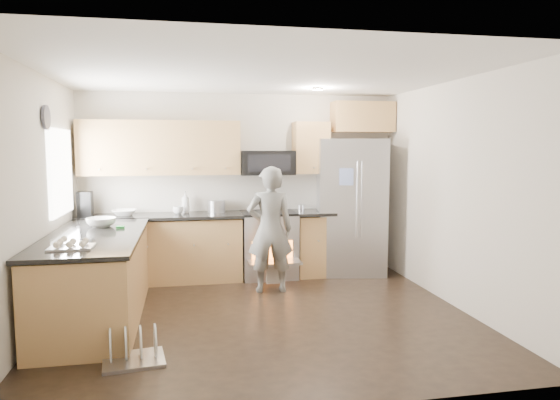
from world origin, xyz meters
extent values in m
plane|color=black|center=(0.00, 0.00, 0.00)|extent=(4.50, 4.50, 0.00)
cube|color=beige|center=(0.00, 2.00, 1.30)|extent=(4.50, 0.04, 2.60)
cube|color=beige|center=(0.00, -2.00, 1.30)|extent=(4.50, 0.04, 2.60)
cube|color=beige|center=(-2.25, 0.00, 1.30)|extent=(0.04, 4.00, 2.60)
cube|color=beige|center=(2.25, 0.00, 1.30)|extent=(0.04, 4.00, 2.60)
cube|color=white|center=(0.00, 0.00, 2.60)|extent=(4.50, 4.00, 0.04)
cube|color=white|center=(-2.23, 1.00, 1.55)|extent=(0.04, 1.00, 1.00)
cylinder|color=beige|center=(0.90, 1.10, 2.58)|extent=(0.14, 0.14, 0.02)
cylinder|color=#474754|center=(-2.22, 0.45, 2.15)|extent=(0.03, 0.26, 0.26)
cube|color=#AD7E45|center=(-1.12, 1.70, 0.43)|extent=(2.15, 0.60, 0.87)
cube|color=black|center=(-1.12, 1.69, 0.91)|extent=(2.19, 0.64, 0.04)
cube|color=#AD7E45|center=(1.00, 1.70, 0.43)|extent=(0.50, 0.60, 0.87)
cube|color=black|center=(1.00, 1.69, 0.91)|extent=(0.54, 0.64, 0.04)
cube|color=#AD7E45|center=(-1.12, 1.83, 1.83)|extent=(2.16, 0.33, 0.74)
cube|color=#AD7E45|center=(1.00, 1.83, 1.83)|extent=(0.50, 0.33, 0.74)
cube|color=#AD7E45|center=(1.78, 1.83, 2.28)|extent=(0.90, 0.33, 0.44)
imported|color=silver|center=(-1.61, 1.72, 0.96)|extent=(0.32, 0.32, 0.08)
imported|color=silver|center=(-0.80, 1.87, 1.07)|extent=(0.11, 0.12, 0.30)
imported|color=silver|center=(-0.90, 1.72, 0.98)|extent=(0.14, 0.14, 0.11)
cylinder|color=#B7B7BC|center=(-0.37, 1.82, 1.01)|extent=(0.25, 0.25, 0.17)
cube|color=black|center=(-2.10, 1.68, 1.09)|extent=(0.18, 0.22, 0.33)
cylinder|color=#B7B7BC|center=(0.86, 1.84, 0.96)|extent=(0.09, 0.09, 0.07)
cube|color=#AD7E45|center=(-1.75, 0.25, 0.43)|extent=(0.90, 2.30, 0.87)
cube|color=black|center=(-1.75, 0.25, 0.91)|extent=(0.96, 2.36, 0.04)
imported|color=white|center=(-1.76, 0.76, 0.98)|extent=(0.33, 0.33, 0.10)
cube|color=green|center=(-1.53, 0.60, 0.94)|extent=(0.09, 0.06, 0.03)
cube|color=#B7B7BC|center=(-1.82, -0.49, 0.96)|extent=(0.38, 0.29, 0.08)
cube|color=#B7B7BC|center=(0.35, 1.68, 0.45)|extent=(0.76, 0.62, 0.90)
cube|color=black|center=(0.35, 1.68, 0.92)|extent=(0.76, 0.60, 0.03)
cube|color=orange|center=(0.35, 1.36, 0.40)|extent=(0.56, 0.02, 0.34)
cube|color=#B7B7BC|center=(0.35, 1.20, 0.32)|extent=(0.70, 0.34, 0.03)
cube|color=white|center=(0.35, 1.15, 0.18)|extent=(0.24, 0.03, 0.28)
cube|color=black|center=(0.35, 1.80, 1.62)|extent=(0.76, 0.40, 0.34)
cube|color=#B7B7BC|center=(1.57, 1.70, 0.98)|extent=(1.07, 0.90, 1.96)
cylinder|color=#B7B7BC|center=(1.53, 1.32, 1.12)|extent=(0.03, 0.03, 1.06)
cylinder|color=#B7B7BC|center=(1.60, 1.32, 1.12)|extent=(0.03, 0.03, 1.06)
cube|color=pink|center=(1.78, 1.32, 0.90)|extent=(0.25, 0.05, 0.32)
cube|color=#90A5E6|center=(1.37, 1.32, 1.44)|extent=(0.19, 0.04, 0.23)
imported|color=gray|center=(0.25, 0.94, 0.80)|extent=(0.60, 0.41, 1.60)
cube|color=#B7B7BC|center=(-1.26, -0.93, 0.02)|extent=(0.56, 0.47, 0.03)
cylinder|color=silver|center=(-1.44, -0.96, 0.17)|extent=(0.05, 0.28, 0.29)
cylinder|color=silver|center=(-1.32, -0.94, 0.17)|extent=(0.05, 0.28, 0.29)
cylinder|color=silver|center=(-1.20, -0.93, 0.17)|extent=(0.05, 0.28, 0.29)
cylinder|color=silver|center=(-1.08, -0.91, 0.17)|extent=(0.05, 0.28, 0.29)
camera|label=1|loc=(-0.80, -5.21, 1.83)|focal=32.00mm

